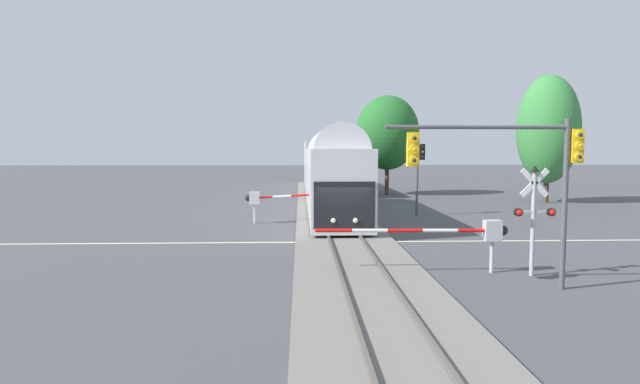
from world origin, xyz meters
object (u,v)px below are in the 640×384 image
Objects in this scene: commuter_train at (325,166)px; traffic_signal_far_side at (420,164)px; traffic_signal_near_right at (512,161)px; crossing_signal_mast at (534,209)px; crossing_gate_far at (266,198)px; crossing_gate_near at (468,232)px; maple_right_background at (548,129)px; elm_centre_background at (387,133)px.

commuter_train is 11.58m from traffic_signal_far_side.
commuter_train is at bearing 98.74° from traffic_signal_near_right.
commuter_train is 7.25× the size of traffic_signal_near_right.
commuter_train reaches higher than crossing_signal_mast.
traffic_signal_far_side is at bearing 18.71° from crossing_gate_far.
traffic_signal_near_right is (0.53, -2.22, 2.49)m from crossing_gate_near.
crossing_signal_mast is 0.37× the size of maple_right_background.
traffic_signal_near_right is at bearing -60.28° from crossing_gate_far.
commuter_train is 8.81× the size of traffic_signal_far_side.
traffic_signal_far_side is (1.26, 17.59, -0.65)m from traffic_signal_near_right.
commuter_train is 4.28× the size of maple_right_background.
traffic_signal_near_right is 0.59× the size of maple_right_background.
traffic_signal_near_right is at bearing -130.85° from crossing_signal_mast.
crossing_gate_far is 0.98× the size of traffic_signal_near_right.
maple_right_background reaches higher than commuter_train.
maple_right_background is (17.28, -2.53, 2.91)m from commuter_train.
traffic_signal_far_side is (-0.21, 15.89, 0.97)m from crossing_signal_mast.
crossing_signal_mast is 15.93m from traffic_signal_far_side.
crossing_gate_near is 1.37× the size of traffic_signal_far_side.
elm_centre_background is at bearing 87.04° from traffic_signal_near_right.
elm_centre_background is at bearing 61.69° from crossing_gate_far.
maple_right_background is (11.76, 7.64, 2.47)m from traffic_signal_far_side.
elm_centre_background is (1.69, 32.77, 1.77)m from traffic_signal_near_right.
crossing_gate_far is at bearing -118.31° from elm_centre_background.
traffic_signal_far_side is 0.49× the size of maple_right_background.
crossing_gate_near is at bearing 165.39° from crossing_signal_mast.
crossing_gate_far is 0.58× the size of maple_right_background.
traffic_signal_far_side reaches higher than crossing_signal_mast.
traffic_signal_near_right reaches higher than crossing_gate_near.
crossing_gate_near is (3.74, -25.54, -1.40)m from commuter_train.
crossing_signal_mast is at bearing -90.42° from elm_centre_background.
commuter_train is 4.70× the size of elm_centre_background.
crossing_gate_near is 1.13× the size of traffic_signal_near_right.
crossing_gate_near is 0.67× the size of maple_right_background.
commuter_train is 25.85m from crossing_gate_near.
traffic_signal_near_right is at bearing -76.50° from crossing_gate_near.
crossing_gate_near is 27.05m from maple_right_background.
traffic_signal_far_side is 0.53× the size of elm_centre_background.
maple_right_background is (13.55, 23.01, 4.31)m from crossing_gate_near.
crossing_signal_mast is 0.64× the size of crossing_gate_far.
crossing_gate_near is at bearing -57.74° from crossing_gate_far.
crossing_gate_far is 21.31m from elm_centre_background.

